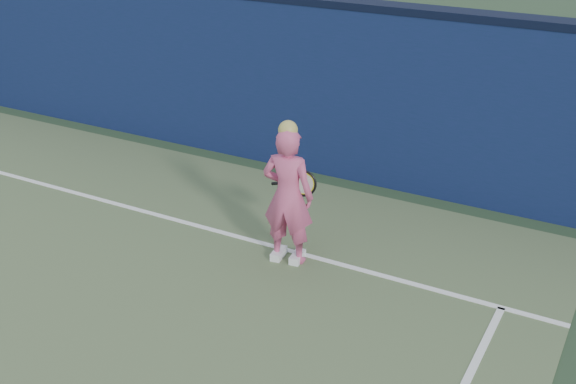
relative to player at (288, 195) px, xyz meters
The scene contains 3 objects.
backstop_wall 3.54m from the player, 130.58° to the left, with size 24.00×0.40×2.50m, color #0D1C3D.
player is the anchor object (origin of this frame).
racket 0.40m from the player, 96.09° to the left, with size 0.64×0.14×0.34m.
Camera 1 is at (5.87, -2.77, 4.41)m, focal length 45.00 mm.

